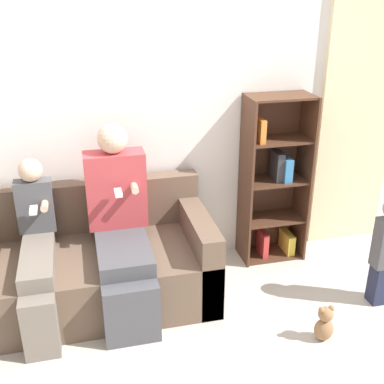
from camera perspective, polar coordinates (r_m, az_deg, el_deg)
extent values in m
plane|color=#BCB2A8|center=(3.40, -3.67, -16.61)|extent=(14.00, 14.00, 0.00)
cube|color=silver|center=(3.72, -7.05, 9.13)|extent=(10.00, 0.06, 2.55)
cube|color=beige|center=(4.35, 18.92, 7.91)|extent=(0.68, 0.04, 2.22)
cube|color=brown|center=(3.59, -11.34, -10.43)|extent=(1.71, 0.74, 0.42)
cube|color=brown|center=(3.87, -11.96, -4.39)|extent=(1.71, 0.15, 0.82)
cube|color=brown|center=(3.62, 0.95, -7.59)|extent=(0.16, 0.74, 0.64)
cube|color=#47474C|center=(3.25, -7.13, -14.18)|extent=(0.37, 0.12, 0.42)
cube|color=#47474C|center=(3.37, -8.05, -7.30)|extent=(0.37, 0.52, 0.11)
cube|color=#B73D42|center=(3.53, -9.00, 0.33)|extent=(0.43, 0.19, 0.56)
sphere|color=beige|center=(3.40, -9.41, 6.26)|extent=(0.21, 0.21, 0.21)
cylinder|color=beige|center=(3.39, -6.84, 0.44)|extent=(0.05, 0.10, 0.05)
cube|color=white|center=(3.33, -8.74, -0.09)|extent=(0.05, 0.12, 0.02)
cube|color=#70665B|center=(3.26, -17.54, -15.14)|extent=(0.22, 0.12, 0.42)
cube|color=#70665B|center=(3.41, -17.84, -7.88)|extent=(0.22, 0.60, 0.11)
cube|color=#4C4C51|center=(3.61, -18.08, -1.57)|extent=(0.26, 0.12, 0.39)
sphere|color=beige|center=(3.51, -18.63, 2.48)|extent=(0.17, 0.17, 0.17)
cylinder|color=beige|center=(3.49, -17.09, -1.61)|extent=(0.05, 0.10, 0.05)
cube|color=white|center=(3.45, -18.29, -2.07)|extent=(0.05, 0.12, 0.02)
cube|color=#232842|center=(3.87, 21.50, -10.03)|extent=(0.16, 0.12, 0.31)
cube|color=#4C2D1E|center=(3.91, 6.38, 1.02)|extent=(0.02, 0.32, 1.40)
cube|color=#4C2D1E|center=(4.10, 13.04, 1.65)|extent=(0.02, 0.32, 1.40)
cube|color=#4C2D1E|center=(4.13, 8.98, 2.11)|extent=(0.52, 0.02, 1.40)
cube|color=#4C2D1E|center=(4.31, 9.15, -7.20)|extent=(0.49, 0.28, 0.02)
cube|color=#4C2D1E|center=(4.14, 9.46, -3.08)|extent=(0.49, 0.28, 0.02)
cube|color=#4C2D1E|center=(4.00, 9.79, 1.35)|extent=(0.49, 0.28, 0.02)
cube|color=#4C2D1E|center=(3.89, 10.14, 6.07)|extent=(0.49, 0.28, 0.02)
cube|color=#4C2D1E|center=(3.80, 10.51, 11.05)|extent=(0.49, 0.28, 0.02)
cube|color=#333338|center=(3.96, 10.02, 3.09)|extent=(0.06, 0.18, 0.24)
cube|color=teal|center=(3.99, 10.83, 2.85)|extent=(0.07, 0.22, 0.19)
cube|color=orange|center=(3.79, 7.90, 7.38)|extent=(0.05, 0.22, 0.18)
cube|color=gold|center=(4.32, 11.17, -5.78)|extent=(0.06, 0.22, 0.18)
cube|color=#C63838|center=(4.22, 8.35, -5.96)|extent=(0.05, 0.18, 0.22)
ellipsoid|color=#936B47|center=(3.43, 15.34, -15.42)|extent=(0.13, 0.11, 0.16)
sphere|color=#936B47|center=(3.36, 15.58, -13.77)|extent=(0.10, 0.10, 0.10)
sphere|color=#936B47|center=(3.32, 15.10, -13.34)|extent=(0.04, 0.04, 0.04)
sphere|color=#936B47|center=(3.35, 16.20, -13.09)|extent=(0.04, 0.04, 0.04)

